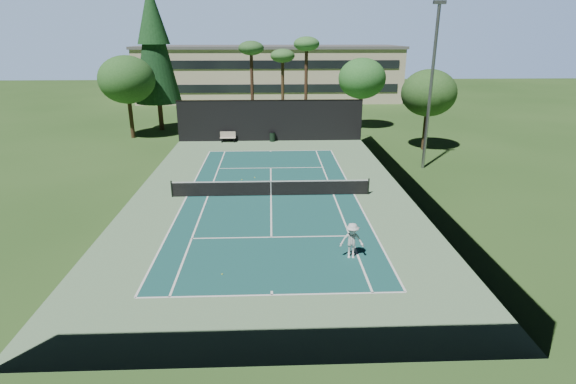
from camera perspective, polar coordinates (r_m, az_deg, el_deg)
name	(u,v)px	position (r m, az deg, el deg)	size (l,w,h in m)	color
ground	(271,196)	(29.38, -2.18, -0.47)	(160.00, 160.00, 0.00)	#294C1C
apron_slab	(271,196)	(29.38, -2.18, -0.46)	(18.00, 32.00, 0.01)	#648B61
court_surface	(271,196)	(29.38, -2.18, -0.45)	(10.97, 23.77, 0.01)	#184E4B
court_lines	(271,195)	(29.37, -2.18, -0.44)	(11.07, 23.87, 0.01)	white
tennis_net	(271,188)	(29.20, -2.19, 0.56)	(12.90, 0.10, 1.10)	black
fence	(271,166)	(28.82, -2.23, 3.33)	(18.04, 32.05, 4.03)	black
player	(352,241)	(21.29, 8.11, -6.14)	(1.13, 0.65, 1.75)	silver
tennis_ball_a	(222,274)	(20.23, -8.36, -10.29)	(0.07, 0.07, 0.07)	#BBDC32
tennis_ball_b	(272,183)	(31.79, -1.99, 1.15)	(0.07, 0.07, 0.07)	#D4F136
tennis_ball_c	(255,178)	(33.04, -4.25, 1.83)	(0.07, 0.07, 0.07)	yellow
tennis_ball_d	(242,180)	(32.64, -5.88, 1.56)	(0.08, 0.08, 0.08)	yellow
park_bench	(228,137)	(44.48, -7.65, 6.99)	(1.50, 0.45, 1.02)	beige
trash_bin	(272,137)	(44.38, -2.00, 7.03)	(0.56, 0.56, 0.95)	black
pine_tree	(153,39)	(51.07, -16.71, 18.17)	(4.80, 4.80, 15.00)	#4D3021
palm_a	(251,51)	(51.70, -4.70, 17.37)	(2.80, 2.80, 9.32)	#42281C
palm_b	(283,58)	(53.71, -0.69, 16.61)	(2.80, 2.80, 8.42)	#4B3420
palm_c	(306,48)	(50.80, 2.36, 17.84)	(2.80, 2.80, 9.77)	#452C1D
decid_tree_a	(362,79)	(50.82, 9.37, 14.02)	(5.12, 5.12, 7.62)	#44311D
decid_tree_b	(429,93)	(42.30, 17.45, 11.89)	(4.80, 4.80, 7.14)	#422F1C
decid_tree_c	(127,80)	(47.93, -19.80, 13.26)	(5.44, 5.44, 8.09)	#432F1C
campus_building	(270,73)	(73.84, -2.32, 14.91)	(40.50, 12.50, 8.30)	beige
light_pole	(431,84)	(35.87, 17.72, 12.88)	(0.90, 0.25, 12.22)	gray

